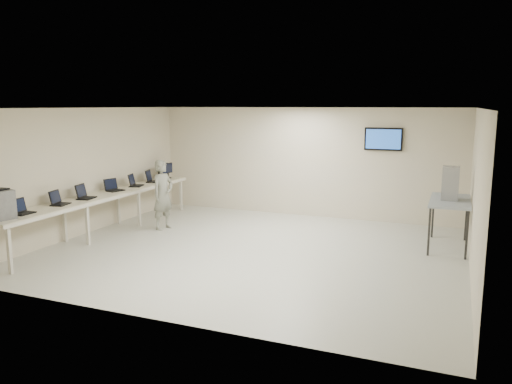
% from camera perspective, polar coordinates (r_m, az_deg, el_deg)
% --- Properties ---
extents(room, '(8.01, 7.01, 2.81)m').
position_cam_1_polar(room, '(9.74, -0.14, 1.36)').
color(room, '#B0AE99').
rests_on(room, ground).
extents(workbench, '(0.76, 6.00, 0.90)m').
position_cam_1_polar(workbench, '(11.63, -17.01, -0.59)').
color(workbench, '#B8AF8C').
rests_on(workbench, ground).
extents(laptop_0, '(0.30, 0.37, 0.28)m').
position_cam_1_polar(laptop_0, '(10.05, -25.24, -1.86)').
color(laptop_0, black).
rests_on(laptop_0, workbench).
extents(laptop_1, '(0.37, 0.41, 0.28)m').
position_cam_1_polar(laptop_1, '(10.68, -21.68, -0.96)').
color(laptop_1, black).
rests_on(laptop_1, workbench).
extents(laptop_2, '(0.39, 0.44, 0.30)m').
position_cam_1_polar(laptop_2, '(11.18, -19.04, -0.31)').
color(laptop_2, black).
rests_on(laptop_2, workbench).
extents(laptop_3, '(0.39, 0.42, 0.28)m').
position_cam_1_polar(laptop_3, '(11.98, -15.99, 0.47)').
color(laptop_3, black).
rests_on(laptop_3, workbench).
extents(laptop_4, '(0.41, 0.44, 0.29)m').
position_cam_1_polar(laptop_4, '(12.55, -13.72, 1.00)').
color(laptop_4, black).
rests_on(laptop_4, workbench).
extents(laptop_5, '(0.41, 0.44, 0.30)m').
position_cam_1_polar(laptop_5, '(13.16, -11.87, 1.48)').
color(laptop_5, black).
rests_on(laptop_5, workbench).
extents(monitor_near, '(0.19, 0.43, 0.42)m').
position_cam_1_polar(monitor_near, '(13.57, -10.56, 2.53)').
color(monitor_near, black).
rests_on(monitor_near, workbench).
extents(monitor_far, '(0.18, 0.41, 0.40)m').
position_cam_1_polar(monitor_far, '(13.76, -10.05, 2.59)').
color(monitor_far, black).
rests_on(monitor_far, workbench).
extents(soldier, '(0.51, 0.66, 1.62)m').
position_cam_1_polar(soldier, '(11.74, -10.59, -0.31)').
color(soldier, slate).
rests_on(soldier, ground).
extents(side_table, '(0.77, 1.65, 0.99)m').
position_cam_1_polar(side_table, '(10.72, 21.30, -1.20)').
color(side_table, gray).
rests_on(side_table, ground).
extents(storage_bins, '(0.32, 0.35, 0.67)m').
position_cam_1_polar(storage_bins, '(10.65, 21.33, 0.95)').
color(storage_bins, '#9C9D9D').
rests_on(storage_bins, side_table).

